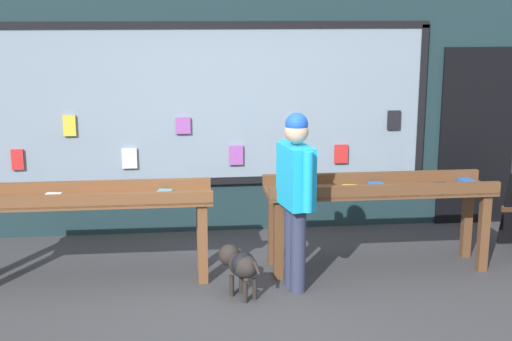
{
  "coord_description": "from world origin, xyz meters",
  "views": [
    {
      "loc": [
        -0.6,
        -5.65,
        2.56
      ],
      "look_at": [
        0.14,
        0.72,
        1.08
      ],
      "focal_mm": 50.0,
      "sensor_mm": 36.0,
      "label": 1
    }
  ],
  "objects_px": {
    "display_table_right": "(378,197)",
    "small_dog": "(240,264)",
    "display_table_left": "(93,207)",
    "person_browsing": "(296,189)"
  },
  "relations": [
    {
      "from": "display_table_right",
      "to": "small_dog",
      "type": "relative_size",
      "value": 4.71
    },
    {
      "from": "display_table_left",
      "to": "display_table_right",
      "type": "distance_m",
      "value": 2.75
    },
    {
      "from": "display_table_right",
      "to": "person_browsing",
      "type": "distance_m",
      "value": 1.04
    },
    {
      "from": "person_browsing",
      "to": "display_table_left",
      "type": "bearing_deg",
      "value": 65.21
    },
    {
      "from": "small_dog",
      "to": "display_table_right",
      "type": "bearing_deg",
      "value": -101.0
    },
    {
      "from": "display_table_left",
      "to": "person_browsing",
      "type": "relative_size",
      "value": 1.36
    },
    {
      "from": "display_table_right",
      "to": "person_browsing",
      "type": "height_order",
      "value": "person_browsing"
    },
    {
      "from": "small_dog",
      "to": "person_browsing",
      "type": "bearing_deg",
      "value": -109.87
    },
    {
      "from": "person_browsing",
      "to": "small_dog",
      "type": "height_order",
      "value": "person_browsing"
    },
    {
      "from": "person_browsing",
      "to": "small_dog",
      "type": "distance_m",
      "value": 0.84
    }
  ]
}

